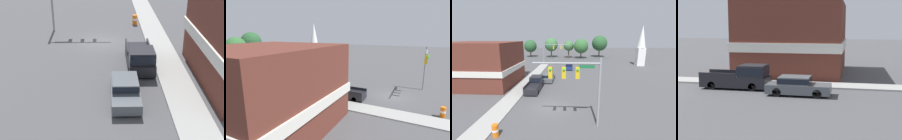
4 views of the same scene
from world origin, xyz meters
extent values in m
cube|color=#9E9E99|center=(-5.70, 0.00, 0.07)|extent=(2.40, 60.00, 0.14)
cylinder|color=black|center=(-2.62, 12.66, 0.33)|extent=(0.22, 0.66, 0.66)
cylinder|color=black|center=(-0.97, 12.66, 0.33)|extent=(0.22, 0.66, 0.66)
cylinder|color=black|center=(-2.62, 9.74, 0.33)|extent=(0.22, 0.66, 0.66)
cylinder|color=black|center=(-0.97, 9.74, 0.33)|extent=(0.22, 0.66, 0.66)
cube|color=#51565B|center=(-1.79, 11.20, 0.52)|extent=(1.86, 4.71, 0.67)
cube|color=#51565B|center=(-1.79, 10.92, 1.13)|extent=(1.72, 2.26, 0.55)
cube|color=black|center=(-1.79, 10.92, 1.13)|extent=(1.73, 2.35, 0.39)
cylinder|color=black|center=(-4.19, 7.41, 0.33)|extent=(0.22, 0.66, 0.66)
cylinder|color=black|center=(-2.39, 7.41, 0.33)|extent=(0.22, 0.66, 0.66)
cylinder|color=black|center=(-4.19, 3.99, 0.33)|extent=(0.22, 0.66, 0.66)
cylinder|color=black|center=(-2.39, 3.99, 0.33)|extent=(0.22, 0.66, 0.66)
cube|color=black|center=(-3.29, 5.70, 0.61)|extent=(2.02, 5.52, 0.85)
cube|color=black|center=(-3.29, 7.21, 1.50)|extent=(1.92, 2.10, 0.94)
cube|color=black|center=(-3.29, 7.21, 1.50)|extent=(1.94, 2.18, 0.65)
cube|color=black|center=(-4.24, 4.50, 1.21)|extent=(0.12, 3.12, 0.35)
cube|color=black|center=(-2.34, 4.50, 1.21)|extent=(0.12, 3.12, 0.35)
cube|color=brown|center=(-13.25, 8.70, 3.76)|extent=(11.70, 10.50, 7.53)
cube|color=silver|center=(-13.25, 8.70, 3.05)|extent=(12.00, 10.80, 0.90)
camera|label=1|loc=(-0.56, 29.26, 10.70)|focal=50.00mm
camera|label=2|loc=(-23.73, -3.49, 8.61)|focal=28.00mm
camera|label=3|loc=(2.57, -16.79, 8.45)|focal=24.00mm
camera|label=4|loc=(20.38, 15.19, 5.08)|focal=50.00mm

